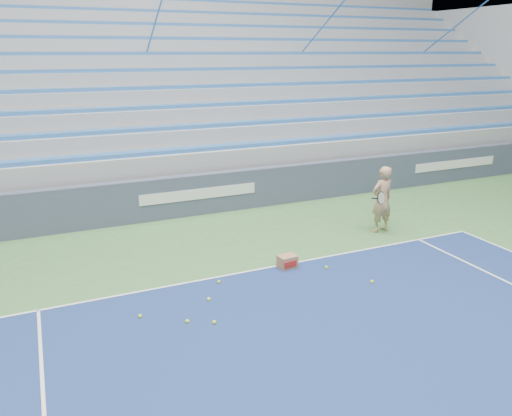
{
  "coord_description": "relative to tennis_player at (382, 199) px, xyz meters",
  "views": [
    {
      "loc": [
        -3.8,
        3.46,
        4.23
      ],
      "look_at": [
        0.17,
        12.38,
        1.15
      ],
      "focal_mm": 35.0,
      "sensor_mm": 36.0,
      "label": 1
    }
  ],
  "objects": [
    {
      "name": "sponsor_barrier",
      "position": [
        -3.64,
        3.14,
        -0.27
      ],
      "size": [
        30.0,
        0.32,
        1.1
      ],
      "color": "#3E475E",
      "rests_on": "ground"
    },
    {
      "name": "tennis_ball_6",
      "position": [
        -5.55,
        -2.27,
        -0.78
      ],
      "size": [
        0.07,
        0.07,
        0.07
      ],
      "primitive_type": "sphere",
      "color": "#D9F131",
      "rests_on": "ground"
    },
    {
      "name": "tennis_player",
      "position": [
        0.0,
        0.0,
        0.0
      ],
      "size": [
        0.92,
        0.84,
        1.63
      ],
      "color": "tan",
      "rests_on": "ground"
    },
    {
      "name": "bleachers",
      "position": [
        -3.64,
        8.86,
        1.54
      ],
      "size": [
        31.0,
        9.15,
        7.3
      ],
      "color": "#999CA1",
      "rests_on": "ground"
    },
    {
      "name": "tennis_ball_4",
      "position": [
        -5.16,
        -2.48,
        -0.78
      ],
      "size": [
        0.07,
        0.07,
        0.07
      ],
      "primitive_type": "sphere",
      "color": "#D9F131",
      "rests_on": "ground"
    },
    {
      "name": "ball_box",
      "position": [
        -3.07,
        -1.0,
        -0.68
      ],
      "size": [
        0.39,
        0.32,
        0.27
      ],
      "color": "#9A6C4A",
      "rests_on": "ground"
    },
    {
      "name": "tennis_ball_3",
      "position": [
        -2.36,
        -1.37,
        -0.78
      ],
      "size": [
        0.07,
        0.07,
        0.07
      ],
      "primitive_type": "sphere",
      "color": "#D9F131",
      "rests_on": "ground"
    },
    {
      "name": "tennis_ball_1",
      "position": [
        -4.99,
        -1.69,
        -0.78
      ],
      "size": [
        0.07,
        0.07,
        0.07
      ],
      "primitive_type": "sphere",
      "color": "#D9F131",
      "rests_on": "ground"
    },
    {
      "name": "tennis_ball_0",
      "position": [
        -6.22,
        -1.79,
        -0.78
      ],
      "size": [
        0.07,
        0.07,
        0.07
      ],
      "primitive_type": "sphere",
      "color": "#D9F131",
      "rests_on": "ground"
    },
    {
      "name": "tennis_ball_2",
      "position": [
        -1.92,
        -2.29,
        -0.78
      ],
      "size": [
        0.07,
        0.07,
        0.07
      ],
      "primitive_type": "sphere",
      "color": "#D9F131",
      "rests_on": "ground"
    },
    {
      "name": "tennis_ball_5",
      "position": [
        -4.59,
        -1.11,
        -0.78
      ],
      "size": [
        0.07,
        0.07,
        0.07
      ],
      "primitive_type": "sphere",
      "color": "#D9F131",
      "rests_on": "ground"
    }
  ]
}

